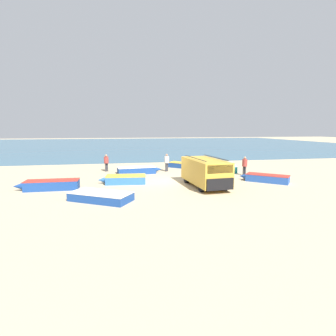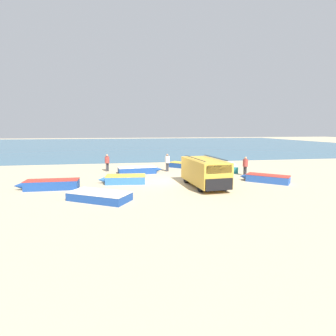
# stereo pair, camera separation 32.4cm
# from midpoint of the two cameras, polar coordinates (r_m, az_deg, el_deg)

# --- Properties ---
(ground_plane) EXTENTS (200.00, 200.00, 0.00)m
(ground_plane) POSITION_cam_midpoint_polar(r_m,az_deg,el_deg) (21.32, -1.42, -2.96)
(ground_plane) COLOR tan
(sea_water) EXTENTS (120.00, 80.00, 0.01)m
(sea_water) POSITION_cam_midpoint_polar(r_m,az_deg,el_deg) (72.82, -8.00, 5.18)
(sea_water) COLOR #33607A
(sea_water) RESTS_ON ground_plane
(parked_van) EXTENTS (2.47, 5.18, 2.17)m
(parked_van) POSITION_cam_midpoint_polar(r_m,az_deg,el_deg) (19.52, 7.60, -0.75)
(parked_van) COLOR gold
(parked_van) RESTS_ON ground_plane
(fishing_rowboat_0) EXTENTS (2.61, 4.91, 0.68)m
(fishing_rowboat_0) POSITION_cam_midpoint_polar(r_m,az_deg,el_deg) (27.38, 12.36, 0.15)
(fishing_rowboat_0) COLOR #1E757F
(fishing_rowboat_0) RESTS_ON ground_plane
(fishing_rowboat_1) EXTENTS (4.39, 1.98, 0.64)m
(fishing_rowboat_1) POSITION_cam_midpoint_polar(r_m,az_deg,el_deg) (25.30, -6.95, -0.44)
(fishing_rowboat_1) COLOR navy
(fishing_rowboat_1) RESTS_ON ground_plane
(fishing_rowboat_2) EXTENTS (3.53, 3.27, 0.61)m
(fishing_rowboat_2) POSITION_cam_midpoint_polar(r_m,az_deg,el_deg) (22.54, 20.07, -2.07)
(fishing_rowboat_2) COLOR #234CA3
(fishing_rowboat_2) RESTS_ON ground_plane
(fishing_rowboat_3) EXTENTS (4.36, 1.24, 0.68)m
(fishing_rowboat_3) POSITION_cam_midpoint_polar(r_m,az_deg,el_deg) (20.33, -24.82, -3.36)
(fishing_rowboat_3) COLOR navy
(fishing_rowboat_3) RESTS_ON ground_plane
(fishing_rowboat_4) EXTENTS (4.37, 3.33, 0.52)m
(fishing_rowboat_4) POSITION_cam_midpoint_polar(r_m,az_deg,el_deg) (16.31, -15.28, -5.96)
(fishing_rowboat_4) COLOR navy
(fishing_rowboat_4) RESTS_ON ground_plane
(fishing_rowboat_5) EXTENTS (3.67, 3.60, 0.57)m
(fishing_rowboat_5) POSITION_cam_midpoint_polar(r_m,az_deg,el_deg) (28.78, 2.89, 0.63)
(fishing_rowboat_5) COLOR navy
(fishing_rowboat_5) RESTS_ON ground_plane
(fishing_rowboat_6) EXTENTS (3.80, 1.83, 0.62)m
(fishing_rowboat_6) POSITION_cam_midpoint_polar(r_m,az_deg,el_deg) (20.92, -9.90, -2.44)
(fishing_rowboat_6) COLOR #2D66AD
(fishing_rowboat_6) RESTS_ON ground_plane
(fisherman_0) EXTENTS (0.46, 0.46, 1.77)m
(fisherman_0) POSITION_cam_midpoint_polar(r_m,az_deg,el_deg) (26.17, -0.64, 1.55)
(fisherman_0) COLOR #38383D
(fisherman_0) RESTS_ON ground_plane
(fisherman_1) EXTENTS (0.45, 0.45, 1.73)m
(fisherman_1) POSITION_cam_midpoint_polar(r_m,az_deg,el_deg) (24.91, 15.99, 0.80)
(fisherman_1) COLOR #38383D
(fisherman_1) RESTS_ON ground_plane
(fisherman_2) EXTENTS (0.45, 0.45, 1.71)m
(fisherman_2) POSITION_cam_midpoint_polar(r_m,az_deg,el_deg) (26.91, -13.62, 1.43)
(fisherman_2) COLOR #38383D
(fisherman_2) RESTS_ON ground_plane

